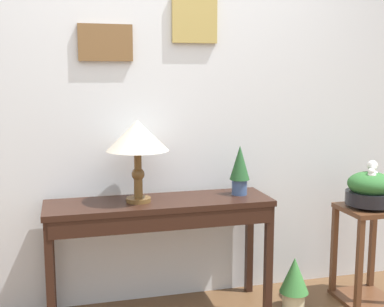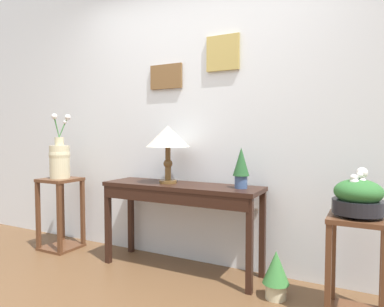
% 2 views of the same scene
% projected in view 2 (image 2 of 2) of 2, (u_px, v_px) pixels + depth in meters
% --- Properties ---
extents(back_wall_with_art, '(9.00, 0.13, 2.80)m').
position_uv_depth(back_wall_with_art, '(202.00, 106.00, 3.07)').
color(back_wall_with_art, silver).
rests_on(back_wall_with_art, ground).
extents(console_table, '(1.37, 0.39, 0.73)m').
position_uv_depth(console_table, '(180.00, 196.00, 2.86)').
color(console_table, black).
rests_on(console_table, ground).
extents(table_lamp, '(0.37, 0.37, 0.49)m').
position_uv_depth(table_lamp, '(168.00, 138.00, 2.92)').
color(table_lamp, brown).
rests_on(table_lamp, console_table).
extents(potted_plant_on_console, '(0.13, 0.13, 0.32)m').
position_uv_depth(potted_plant_on_console, '(241.00, 166.00, 2.65)').
color(potted_plant_on_console, '#3D5684').
rests_on(potted_plant_on_console, console_table).
extents(pedestal_stand_left, '(0.34, 0.34, 0.71)m').
position_uv_depth(pedestal_stand_left, '(61.00, 214.00, 3.45)').
color(pedestal_stand_left, '#56331E').
rests_on(pedestal_stand_left, ground).
extents(flower_vase_tall_left, '(0.20, 0.20, 0.64)m').
position_uv_depth(flower_vase_tall_left, '(60.00, 158.00, 3.42)').
color(flower_vase_tall_left, beige).
rests_on(flower_vase_tall_left, pedestal_stand_left).
extents(pedestal_stand_right, '(0.34, 0.34, 0.64)m').
position_uv_depth(pedestal_stand_right, '(356.00, 268.00, 2.14)').
color(pedestal_stand_right, '#56331E').
rests_on(pedestal_stand_right, ground).
extents(planter_bowl_wide_right, '(0.30, 0.30, 0.30)m').
position_uv_depth(planter_bowl_wide_right, '(358.00, 197.00, 2.11)').
color(planter_bowl_wide_right, black).
rests_on(planter_bowl_wide_right, pedestal_stand_right).
extents(potted_plant_floor, '(0.19, 0.19, 0.34)m').
position_uv_depth(potted_plant_floor, '(276.00, 273.00, 2.39)').
color(potted_plant_floor, beige).
rests_on(potted_plant_floor, ground).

